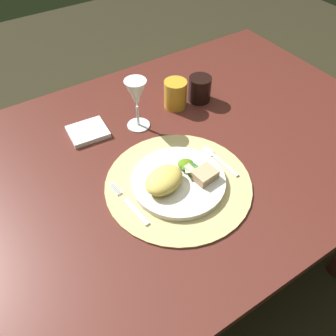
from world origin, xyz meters
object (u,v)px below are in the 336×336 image
Objects in this scene: dining_table at (174,181)px; fork at (130,205)px; wine_glass at (136,96)px; dark_tumbler at (200,89)px; spoon at (214,156)px; dinner_plate at (178,181)px; amber_tumbler at (175,94)px; napkin at (88,132)px.

fork reaches higher than dining_table.
wine_glass reaches higher than dark_tumbler.
dark_tumbler reaches higher than fork.
spoon is 1.67× the size of dark_tumbler.
dinner_plate is 1.50× the size of fork.
wine_glass is (0.03, 0.27, 0.10)m from dinner_plate.
wine_glass reaches higher than amber_tumbler.
dining_table is 12.48× the size of napkin.
napkin is at bearing 174.76° from amber_tumbler.
dining_table is at bearing 59.97° from dinner_plate.
dinner_plate reaches higher than spoon.
spoon is 0.27m from amber_tumbler.
fork is 1.02× the size of wine_glass.
amber_tumbler is at bearing 8.43° from wine_glass.
dinner_plate is (-0.07, -0.12, 0.16)m from dining_table.
dining_table is 0.28m from fork.
dinner_plate is at bearing -1.12° from fork.
amber_tumbler reaches higher than spoon.
wine_glass is at bearing 102.90° from dining_table.
spoon reaches higher than fork.
dark_tumbler is (0.39, -0.04, 0.03)m from napkin.
fork is 1.17× the size of spoon.
wine_glass is 0.25m from dark_tumbler.
dining_table is at bearing 28.59° from fork.
napkin is (0.03, 0.32, -0.00)m from fork.
dark_tumbler is (0.42, 0.28, 0.03)m from fork.
napkin is at bearing 173.84° from dark_tumbler.
spoon is 1.25× the size of napkin.
fork is 1.47× the size of napkin.
fork is (-0.21, -0.12, 0.15)m from dining_table.
amber_tumbler reaches higher than napkin.
wine_glass is at bearing 56.62° from fork.
amber_tumbler is 0.09m from dark_tumbler.
spoon is 0.29m from dark_tumbler.
spoon is at bearing -51.03° from dining_table.
amber_tumbler reaches higher than dinner_plate.
dinner_plate is 2.20× the size of napkin.
napkin is 1.22× the size of amber_tumbler.
dark_tumbler is at bearing 1.98° from wine_glass.
napkin is 1.34× the size of dark_tumbler.
wine_glass is 1.92× the size of dark_tumbler.
fork is at bearing -123.38° from wine_glass.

